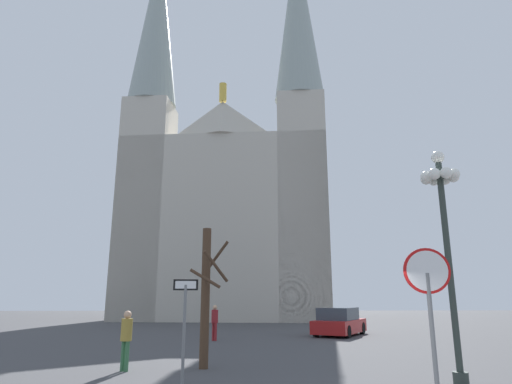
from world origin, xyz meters
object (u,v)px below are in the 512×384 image
Objects in this scene: cathedral at (228,199)px; stop_sign at (429,297)px; pedestrian_standing at (126,334)px; one_way_arrow_sign at (184,321)px; pedestrian_walking at (215,319)px; parked_car_near_red at (339,322)px; bare_tree at (206,293)px; street_lamp at (444,218)px.

stop_sign is at bearing -82.19° from cathedral.
cathedral is 30.76m from pedestrian_standing.
one_way_arrow_sign is 1.48× the size of pedestrian_walking.
parked_car_near_red is at bearing 21.87° from pedestrian_walking.
pedestrian_walking is at bearing -89.69° from cathedral.
bare_tree is at bearing -120.61° from parked_car_near_red.
bare_tree is at bearing 86.25° from one_way_arrow_sign.
parked_car_near_red is 2.73× the size of pedestrian_walking.
cathedral is at bearing 86.21° from pedestrian_standing.
parked_car_near_red is 7.15m from pedestrian_walking.
pedestrian_standing is at bearing 125.04° from one_way_arrow_sign.
stop_sign is at bearing -71.85° from pedestrian_walking.
pedestrian_walking is at bearing -158.13° from parked_car_near_red.
cathedral reaches higher than parked_car_near_red.
pedestrian_standing is at bearing -127.61° from parked_car_near_red.
one_way_arrow_sign is 11.46m from pedestrian_walking.
pedestrian_standing reaches higher than parked_car_near_red.
cathedral is at bearing 90.19° from one_way_arrow_sign.
street_lamp is 13.87m from parked_car_near_red.
pedestrian_standing is (-8.59, 2.23, -3.05)m from street_lamp.
bare_tree is at bearing -88.52° from pedestrian_walking.
one_way_arrow_sign is (-4.60, 2.58, -0.54)m from stop_sign.
pedestrian_walking is 8.80m from pedestrian_standing.
street_lamp reaches higher than stop_sign.
stop_sign is 1.19× the size of one_way_arrow_sign.
one_way_arrow_sign reaches higher than pedestrian_walking.
stop_sign is at bearing -121.41° from street_lamp.
one_way_arrow_sign is 7.07m from street_lamp.
street_lamp reaches higher than pedestrian_walking.
stop_sign is 5.30m from one_way_arrow_sign.
street_lamp reaches higher than parked_car_near_red.
street_lamp is 3.55× the size of pedestrian_standing.
bare_tree is 2.50× the size of pedestrian_walking.
pedestrian_walking is at bearing 89.99° from one_way_arrow_sign.
pedestrian_standing is at bearing 165.43° from street_lamp.
parked_car_near_red is at bearing -69.06° from cathedral.
pedestrian_standing is at bearing -93.79° from cathedral.
one_way_arrow_sign is at bearing 150.71° from stop_sign.
parked_car_near_red is (6.42, 10.85, -1.48)m from bare_tree.
cathedral is at bearing 90.31° from pedestrian_walking.
cathedral is at bearing 90.65° from bare_tree.
cathedral reaches higher than one_way_arrow_sign.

